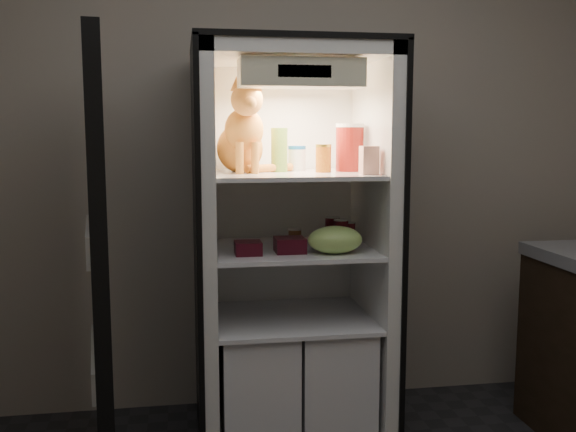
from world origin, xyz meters
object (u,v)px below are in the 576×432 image
object	(u,v)px
parmesan_shaker	(279,150)
pepper_jar	(350,147)
mayo_tub	(297,158)
berry_box_left	(248,248)
refrigerator	(290,276)
soda_can_b	(349,234)
cream_carton	(369,160)
soda_can_c	(341,233)
grape_bag	(335,240)
salsa_jar	(323,158)
condiment_jar	(295,237)
tabby_cat	(242,137)
soda_can_a	(332,230)
berry_box_right	(290,245)

from	to	relation	value
parmesan_shaker	pepper_jar	size ratio (longest dim) A/B	0.91
parmesan_shaker	mayo_tub	distance (m)	0.12
berry_box_left	mayo_tub	bearing A→B (deg)	45.31
refrigerator	berry_box_left	distance (m)	0.35
pepper_jar	refrigerator	bearing A→B (deg)	178.23
mayo_tub	soda_can_b	size ratio (longest dim) A/B	1.06
cream_carton	soda_can_c	bearing A→B (deg)	113.69
soda_can_b	berry_box_left	xyz separation A→B (m)	(-0.49, -0.15, -0.03)
refrigerator	grape_bag	size ratio (longest dim) A/B	7.68
soda_can_b	berry_box_left	size ratio (longest dim) A/B	0.97
pepper_jar	soda_can_c	world-z (taller)	pepper_jar
refrigerator	salsa_jar	size ratio (longest dim) A/B	14.60
cream_carton	condiment_jar	bearing A→B (deg)	141.41
tabby_cat	soda_can_a	bearing A→B (deg)	-5.42
mayo_tub	berry_box_right	bearing A→B (deg)	-107.12
soda_can_a	berry_box_right	world-z (taller)	soda_can_a
mayo_tub	soda_can_c	xyz separation A→B (m)	(0.18, -0.14, -0.35)
tabby_cat	soda_can_c	world-z (taller)	tabby_cat
mayo_tub	tabby_cat	bearing A→B (deg)	-166.09
mayo_tub	condiment_jar	size ratio (longest dim) A/B	1.39
refrigerator	mayo_tub	distance (m)	0.56
mayo_tub	soda_can_b	distance (m)	0.44
berry_box_right	soda_can_b	bearing A→B (deg)	22.40
parmesan_shaker	berry_box_left	world-z (taller)	parmesan_shaker
cream_carton	condiment_jar	size ratio (longest dim) A/B	1.45
salsa_jar	soda_can_a	distance (m)	0.36
salsa_jar	berry_box_right	size ratio (longest dim) A/B	0.97
parmesan_shaker	tabby_cat	bearing A→B (deg)	-179.02
soda_can_a	condiment_jar	world-z (taller)	soda_can_a
berry_box_left	grape_bag	bearing A→B (deg)	-4.99
parmesan_shaker	pepper_jar	xyz separation A→B (m)	(0.33, -0.01, 0.01)
soda_can_c	condiment_jar	world-z (taller)	soda_can_c
berry_box_left	parmesan_shaker	bearing A→B (deg)	50.27
soda_can_b	berry_box_right	size ratio (longest dim) A/B	0.85
mayo_tub	cream_carton	distance (m)	0.42
cream_carton	berry_box_right	world-z (taller)	cream_carton
salsa_jar	parmesan_shaker	bearing A→B (deg)	160.77
soda_can_a	berry_box_left	bearing A→B (deg)	-154.65
cream_carton	condiment_jar	world-z (taller)	cream_carton
cream_carton	grape_bag	size ratio (longest dim) A/B	0.51
soda_can_b	condiment_jar	size ratio (longest dim) A/B	1.31
cream_carton	berry_box_left	xyz separation A→B (m)	(-0.53, 0.05, -0.38)
salsa_jar	pepper_jar	distance (m)	0.16
tabby_cat	cream_carton	world-z (taller)	tabby_cat
refrigerator	condiment_jar	xyz separation A→B (m)	(0.02, -0.02, 0.19)
condiment_jar	mayo_tub	bearing A→B (deg)	74.46
berry_box_right	refrigerator	bearing A→B (deg)	80.27
pepper_jar	condiment_jar	bearing A→B (deg)	-176.70
soda_can_c	grape_bag	world-z (taller)	soda_can_c
berry_box_left	soda_can_a	bearing A→B (deg)	25.35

